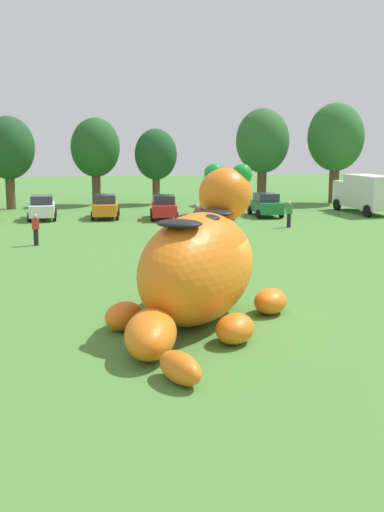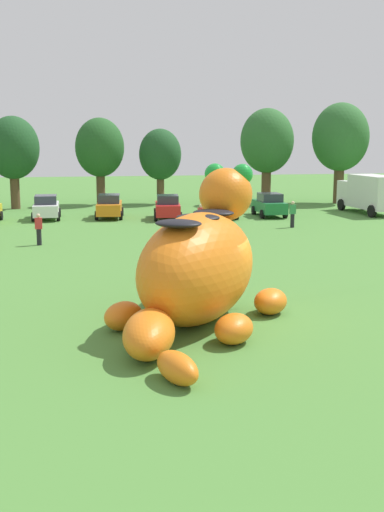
# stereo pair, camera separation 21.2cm
# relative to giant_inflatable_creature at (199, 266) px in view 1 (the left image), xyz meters

# --- Properties ---
(ground_plane) EXTENTS (160.00, 160.00, 0.00)m
(ground_plane) POSITION_rel_giant_inflatable_creature_xyz_m (1.25, 0.39, -1.76)
(ground_plane) COLOR #4C8438
(giant_inflatable_creature) EXTENTS (6.52, 9.29, 4.80)m
(giant_inflatable_creature) POSITION_rel_giant_inflatable_creature_xyz_m (0.00, 0.00, 0.00)
(giant_inflatable_creature) COLOR orange
(giant_inflatable_creature) RESTS_ON ground
(car_white) EXTENTS (1.95, 4.10, 1.72)m
(car_white) POSITION_rel_giant_inflatable_creature_xyz_m (-5.70, 27.28, -0.90)
(car_white) COLOR white
(car_white) RESTS_ON ground
(car_orange) EXTENTS (2.25, 4.25, 1.72)m
(car_orange) POSITION_rel_giant_inflatable_creature_xyz_m (-1.23, 27.16, -0.90)
(car_orange) COLOR orange
(car_orange) RESTS_ON ground
(car_red) EXTENTS (2.30, 4.27, 1.72)m
(car_red) POSITION_rel_giant_inflatable_creature_xyz_m (2.83, 25.83, -0.90)
(car_red) COLOR red
(car_red) RESTS_ON ground
(car_silver) EXTENTS (2.07, 4.17, 1.72)m
(car_silver) POSITION_rel_giant_inflatable_creature_xyz_m (6.81, 25.85, -0.90)
(car_silver) COLOR #B7BABF
(car_silver) RESTS_ON ground
(car_green) EXTENTS (2.05, 4.16, 1.72)m
(car_green) POSITION_rel_giant_inflatable_creature_xyz_m (10.48, 26.02, -0.90)
(car_green) COLOR #1E7238
(car_green) RESTS_ON ground
(box_truck) EXTENTS (2.70, 6.52, 2.95)m
(box_truck) POSITION_rel_giant_inflatable_creature_xyz_m (18.55, 26.39, -0.16)
(box_truck) COLOR silver
(box_truck) RESTS_ON ground
(tree_mid_left) EXTENTS (4.22, 4.22, 7.49)m
(tree_mid_left) POSITION_rel_giant_inflatable_creature_xyz_m (-8.46, 34.81, 3.14)
(tree_mid_left) COLOR brown
(tree_mid_left) RESTS_ON ground
(tree_centre_left) EXTENTS (4.21, 4.21, 7.47)m
(tree_centre_left) POSITION_rel_giant_inflatable_creature_xyz_m (-1.41, 36.97, 3.13)
(tree_centre_left) COLOR brown
(tree_centre_left) RESTS_ON ground
(tree_centre) EXTENTS (3.69, 3.69, 6.55)m
(tree_centre) POSITION_rel_giant_inflatable_creature_xyz_m (3.80, 36.66, 2.53)
(tree_centre) COLOR brown
(tree_centre) RESTS_ON ground
(tree_centre_right) EXTENTS (4.68, 4.68, 8.31)m
(tree_centre_right) POSITION_rel_giant_inflatable_creature_xyz_m (13.09, 35.40, 3.68)
(tree_centre_right) COLOR brown
(tree_centre_right) RESTS_ON ground
(tree_mid_right) EXTENTS (4.96, 4.96, 8.80)m
(tree_mid_right) POSITION_rel_giant_inflatable_creature_xyz_m (19.50, 34.38, 4.00)
(tree_mid_right) COLOR brown
(tree_mid_right) RESTS_ON ground
(spectator_mid_field) EXTENTS (0.38, 0.26, 1.71)m
(spectator_mid_field) POSITION_rel_giant_inflatable_creature_xyz_m (1.52, 12.51, -0.91)
(spectator_mid_field) COLOR #2D334C
(spectator_mid_field) RESTS_ON ground
(spectator_by_cars) EXTENTS (0.38, 0.26, 1.71)m
(spectator_by_cars) POSITION_rel_giant_inflatable_creature_xyz_m (10.12, 19.92, -0.91)
(spectator_by_cars) COLOR black
(spectator_by_cars) RESTS_ON ground
(spectator_wandering) EXTENTS (0.38, 0.26, 1.71)m
(spectator_wandering) POSITION_rel_giant_inflatable_creature_xyz_m (-5.64, 15.79, -0.91)
(spectator_wandering) COLOR black
(spectator_wandering) RESTS_ON ground
(spectator_far_side) EXTENTS (0.38, 0.26, 1.71)m
(spectator_far_side) POSITION_rel_giant_inflatable_creature_xyz_m (3.93, 19.16, -0.91)
(spectator_far_side) COLOR #726656
(spectator_far_side) RESTS_ON ground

